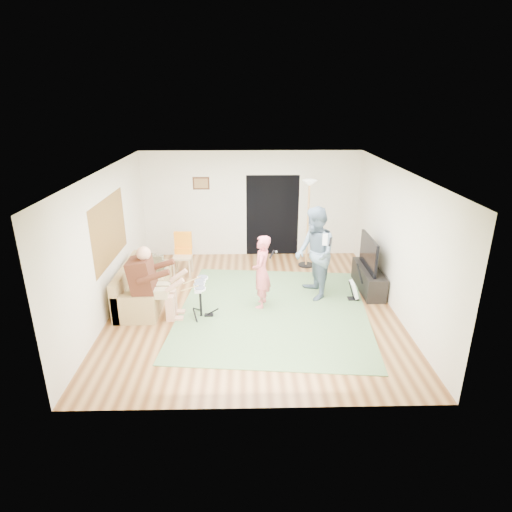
{
  "coord_description": "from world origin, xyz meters",
  "views": [
    {
      "loc": [
        -0.12,
        -7.68,
        3.96
      ],
      "look_at": [
        0.06,
        0.3,
        0.96
      ],
      "focal_mm": 30.0,
      "sensor_mm": 36.0,
      "label": 1
    }
  ],
  "objects_px": {
    "guitarist": "(315,254)",
    "television": "(369,253)",
    "singer": "(262,272)",
    "sofa": "(140,290)",
    "dining_chair": "(183,260)",
    "tv_cabinet": "(368,279)",
    "drum_kit": "(201,301)",
    "guitar_spare": "(354,289)",
    "torchiere_lamp": "(308,208)"
  },
  "relations": [
    {
      "from": "guitarist",
      "to": "television",
      "type": "height_order",
      "value": "guitarist"
    },
    {
      "from": "television",
      "to": "singer",
      "type": "bearing_deg",
      "value": -162.67
    },
    {
      "from": "sofa",
      "to": "dining_chair",
      "type": "distance_m",
      "value": 1.58
    },
    {
      "from": "guitarist",
      "to": "tv_cabinet",
      "type": "relative_size",
      "value": 1.36
    },
    {
      "from": "sofa",
      "to": "singer",
      "type": "height_order",
      "value": "singer"
    },
    {
      "from": "sofa",
      "to": "drum_kit",
      "type": "bearing_deg",
      "value": -26.8
    },
    {
      "from": "drum_kit",
      "to": "guitar_spare",
      "type": "bearing_deg",
      "value": 11.92
    },
    {
      "from": "sofa",
      "to": "singer",
      "type": "bearing_deg",
      "value": -5.54
    },
    {
      "from": "guitar_spare",
      "to": "sofa",
      "type": "bearing_deg",
      "value": -180.0
    },
    {
      "from": "sofa",
      "to": "television",
      "type": "xyz_separation_m",
      "value": [
        4.74,
        0.48,
        0.59
      ]
    },
    {
      "from": "drum_kit",
      "to": "dining_chair",
      "type": "xyz_separation_m",
      "value": [
        -0.61,
        2.08,
        0.04
      ]
    },
    {
      "from": "torchiere_lamp",
      "to": "television",
      "type": "xyz_separation_m",
      "value": [
        1.1,
        -1.43,
        -0.61
      ]
    },
    {
      "from": "singer",
      "to": "guitar_spare",
      "type": "xyz_separation_m",
      "value": [
        1.92,
        0.24,
        -0.5
      ]
    },
    {
      "from": "drum_kit",
      "to": "guitar_spare",
      "type": "height_order",
      "value": "guitar_spare"
    },
    {
      "from": "singer",
      "to": "dining_chair",
      "type": "bearing_deg",
      "value": -122.91
    },
    {
      "from": "drum_kit",
      "to": "singer",
      "type": "bearing_deg",
      "value": 19.5
    },
    {
      "from": "guitarist",
      "to": "torchiere_lamp",
      "type": "height_order",
      "value": "torchiere_lamp"
    },
    {
      "from": "torchiere_lamp",
      "to": "drum_kit",
      "type": "bearing_deg",
      "value": -132.59
    },
    {
      "from": "singer",
      "to": "guitarist",
      "type": "distance_m",
      "value": 1.19
    },
    {
      "from": "guitar_spare",
      "to": "singer",
      "type": "bearing_deg",
      "value": -172.92
    },
    {
      "from": "singer",
      "to": "television",
      "type": "bearing_deg",
      "value": 117.56
    },
    {
      "from": "guitar_spare",
      "to": "television",
      "type": "height_order",
      "value": "television"
    },
    {
      "from": "guitarist",
      "to": "dining_chair",
      "type": "bearing_deg",
      "value": -122.88
    },
    {
      "from": "sofa",
      "to": "drum_kit",
      "type": "distance_m",
      "value": 1.44
    },
    {
      "from": "guitarist",
      "to": "television",
      "type": "distance_m",
      "value": 1.23
    },
    {
      "from": "torchiere_lamp",
      "to": "tv_cabinet",
      "type": "distance_m",
      "value": 2.2
    },
    {
      "from": "singer",
      "to": "guitarist",
      "type": "height_order",
      "value": "guitarist"
    },
    {
      "from": "sofa",
      "to": "dining_chair",
      "type": "relative_size",
      "value": 1.94
    },
    {
      "from": "tv_cabinet",
      "to": "television",
      "type": "height_order",
      "value": "television"
    },
    {
      "from": "guitar_spare",
      "to": "dining_chair",
      "type": "xyz_separation_m",
      "value": [
        -3.69,
        1.43,
        0.12
      ]
    },
    {
      "from": "guitar_spare",
      "to": "torchiere_lamp",
      "type": "relative_size",
      "value": 0.38
    },
    {
      "from": "sofa",
      "to": "guitarist",
      "type": "distance_m",
      "value": 3.62
    },
    {
      "from": "sofa",
      "to": "tv_cabinet",
      "type": "relative_size",
      "value": 1.38
    },
    {
      "from": "drum_kit",
      "to": "guitar_spare",
      "type": "distance_m",
      "value": 3.15
    },
    {
      "from": "torchiere_lamp",
      "to": "dining_chair",
      "type": "xyz_separation_m",
      "value": [
        -2.96,
        -0.48,
        -1.1
      ]
    },
    {
      "from": "drum_kit",
      "to": "tv_cabinet",
      "type": "height_order",
      "value": "drum_kit"
    },
    {
      "from": "sofa",
      "to": "guitarist",
      "type": "height_order",
      "value": "guitarist"
    },
    {
      "from": "sofa",
      "to": "television",
      "type": "bearing_deg",
      "value": 5.73
    },
    {
      "from": "sofa",
      "to": "dining_chair",
      "type": "height_order",
      "value": "dining_chair"
    },
    {
      "from": "tv_cabinet",
      "to": "singer",
      "type": "bearing_deg",
      "value": -163.02
    },
    {
      "from": "singer",
      "to": "guitar_spare",
      "type": "height_order",
      "value": "singer"
    },
    {
      "from": "drum_kit",
      "to": "guitar_spare",
      "type": "relative_size",
      "value": 0.9
    },
    {
      "from": "drum_kit",
      "to": "dining_chair",
      "type": "height_order",
      "value": "dining_chair"
    },
    {
      "from": "dining_chair",
      "to": "television",
      "type": "distance_m",
      "value": 4.2
    },
    {
      "from": "drum_kit",
      "to": "torchiere_lamp",
      "type": "bearing_deg",
      "value": 47.41
    },
    {
      "from": "sofa",
      "to": "guitar_spare",
      "type": "relative_size",
      "value": 2.39
    },
    {
      "from": "singer",
      "to": "guitar_spare",
      "type": "relative_size",
      "value": 1.82
    },
    {
      "from": "drum_kit",
      "to": "torchiere_lamp",
      "type": "height_order",
      "value": "torchiere_lamp"
    },
    {
      "from": "drum_kit",
      "to": "tv_cabinet",
      "type": "xyz_separation_m",
      "value": [
        3.5,
        1.13,
        -0.07
      ]
    },
    {
      "from": "guitar_spare",
      "to": "tv_cabinet",
      "type": "xyz_separation_m",
      "value": [
        0.42,
        0.48,
        0.02
      ]
    }
  ]
}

